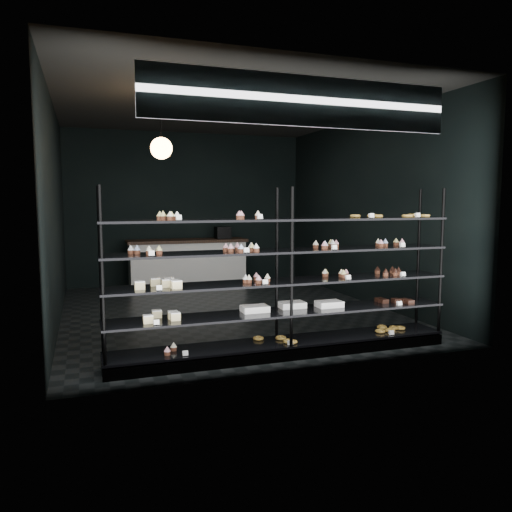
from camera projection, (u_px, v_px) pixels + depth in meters
name	position (u px, v px, depth m)	size (l,w,h in m)	color
room	(226.00, 211.00, 7.86)	(5.01, 6.01, 3.20)	black
display_shelf	(283.00, 301.00, 5.65)	(4.00, 0.50, 1.91)	black
signage	(304.00, 101.00, 4.98)	(3.30, 0.05, 0.50)	#0B153B
pendant_lamp	(161.00, 148.00, 6.56)	(0.29, 0.29, 0.87)	black
service_counter	(188.00, 262.00, 10.29)	(2.43, 0.65, 1.23)	silver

